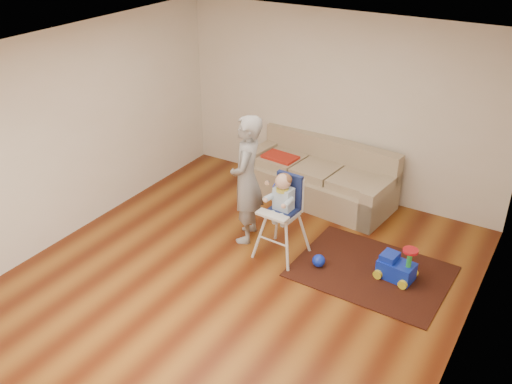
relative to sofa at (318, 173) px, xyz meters
The scene contains 9 objects.
ground 2.34m from the sofa, 87.81° to the right, with size 5.50×5.50×0.00m, color #531F0B.
room_envelope 2.29m from the sofa, 87.16° to the right, with size 5.04×5.52×2.72m.
sofa is the anchor object (origin of this frame).
side_table 0.74m from the sofa, behind, with size 0.49×0.49×0.49m, color black, non-canonical shape.
area_rug 1.98m from the sofa, 43.84° to the right, with size 1.80×1.35×0.01m, color black.
ride_on_toy 2.14m from the sofa, 38.04° to the right, with size 0.42×0.30×0.46m, color #122DCE, non-canonical shape.
toy_ball 1.80m from the sofa, 63.30° to the right, with size 0.16×0.16×0.16m, color #122DCE.
high_chair 1.60m from the sofa, 80.30° to the right, with size 0.56×0.56×1.15m.
adult 1.54m from the sofa, 102.69° to the right, with size 0.63×0.41×1.72m, color gray.
Camera 1 is at (3.04, -4.62, 4.11)m, focal length 40.00 mm.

